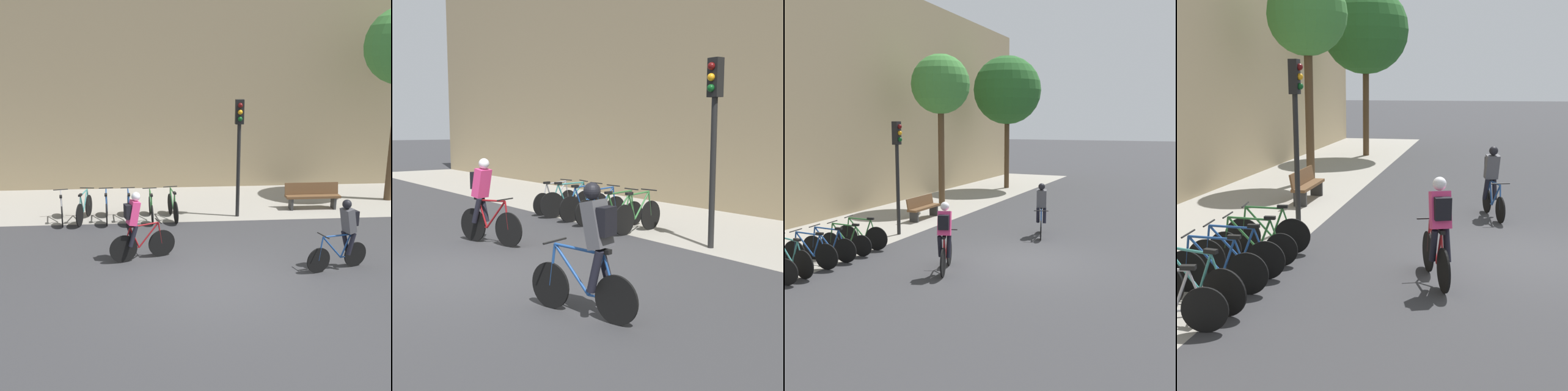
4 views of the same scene
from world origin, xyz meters
The scene contains 11 objects.
ground centered at (0.00, 0.00, 0.00)m, with size 200.00×200.00×0.00m, color #333335.
kerb_strip centered at (0.00, 6.75, 0.00)m, with size 44.00×4.50×0.01m, color gray.
cyclist_pink centered at (-1.83, 1.50, 0.95)m, with size 1.65×0.67×1.80m.
cyclist_grey centered at (3.21, 0.58, 0.95)m, with size 1.64×0.64×1.76m.
parked_bike_0 centered at (-4.32, 4.88, 0.39)m, with size 0.48×1.64×0.95m.
parked_bike_1 centered at (-3.62, 4.88, 0.41)m, with size 0.46×1.75×0.99m.
parked_bike_2 centered at (-2.91, 4.88, 0.41)m, with size 0.46×1.68×0.98m.
parked_bike_3 centered at (-2.21, 4.88, 0.40)m, with size 0.46×1.70×0.97m.
parked_bike_4 centered at (-1.51, 4.88, 0.38)m, with size 0.46×1.66×0.94m.
parked_bike_5 centered at (-0.80, 4.88, 0.41)m, with size 0.46×1.66×0.99m.
traffic_light_pole centered at (1.32, 4.97, 2.61)m, with size 0.26×0.30×3.79m.
Camera 2 is at (8.57, -3.45, 2.43)m, focal length 50.00 mm.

